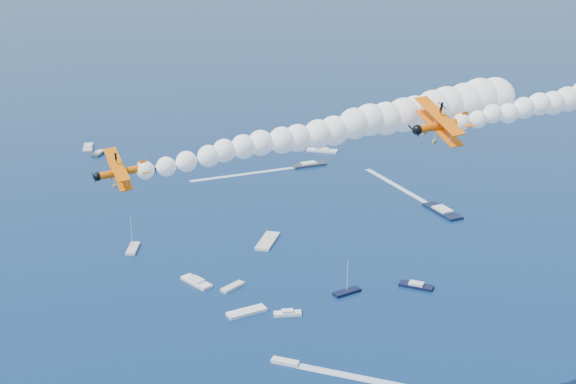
# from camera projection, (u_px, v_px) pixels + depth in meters

# --- Properties ---
(biplane_lead) EXTENTS (12.95, 13.74, 8.98)m
(biplane_lead) POSITION_uv_depth(u_px,v_px,m) (441.00, 125.00, 99.53)
(biplane_lead) COLOR #FE6405
(biplane_trail) EXTENTS (10.10, 10.73, 6.79)m
(biplane_trail) POSITION_uv_depth(u_px,v_px,m) (121.00, 172.00, 91.50)
(biplane_trail) COLOR #EA6504
(smoke_trail_trail) EXTENTS (60.22, 57.33, 10.29)m
(smoke_trail_trail) POSITION_uv_depth(u_px,v_px,m) (335.00, 129.00, 101.73)
(smoke_trail_trail) COLOR white
(spectator_boats) EXTENTS (239.18, 162.90, 0.70)m
(spectator_boats) POSITION_uv_depth(u_px,v_px,m) (347.00, 237.00, 209.61)
(spectator_boats) COLOR #0E1733
(spectator_boats) RESTS_ON ground
(boat_wakes) EXTENTS (95.29, 134.44, 0.04)m
(boat_wakes) POSITION_uv_depth(u_px,v_px,m) (334.00, 225.00, 218.98)
(boat_wakes) COLOR white
(boat_wakes) RESTS_ON ground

